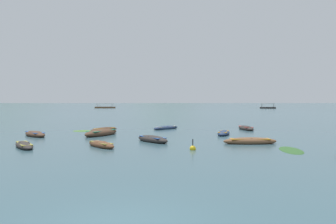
{
  "coord_description": "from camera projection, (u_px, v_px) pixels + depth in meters",
  "views": [
    {
      "loc": [
        1.03,
        -7.54,
        3.0
      ],
      "look_at": [
        2.09,
        42.73,
        1.43
      ],
      "focal_mm": 33.84,
      "sensor_mm": 36.0,
      "label": 1
    }
  ],
  "objects": [
    {
      "name": "ferry_1",
      "position": [
        105.0,
        107.0,
        157.81
      ],
      "size": [
        10.06,
        5.01,
        2.54
      ],
      "color": "brown",
      "rests_on": "ground"
    },
    {
      "name": "ferry_0",
      "position": [
        268.0,
        108.0,
        147.93
      ],
      "size": [
        7.36,
        3.55,
        2.54
      ],
      "color": "#2D2826",
      "rests_on": "ground"
    },
    {
      "name": "rowboat_1",
      "position": [
        250.0,
        141.0,
        22.84
      ],
      "size": [
        3.9,
        1.15,
        0.57
      ],
      "color": "brown",
      "rests_on": "ground"
    },
    {
      "name": "rowboat_2",
      "position": [
        224.0,
        133.0,
        29.08
      ],
      "size": [
        1.97,
        3.41,
        0.5
      ],
      "color": "navy",
      "rests_on": "ground"
    },
    {
      "name": "mooring_buoy",
      "position": [
        193.0,
        149.0,
        19.84
      ],
      "size": [
        0.39,
        0.39,
        0.8
      ],
      "color": "yellow",
      "rests_on": "ground"
    },
    {
      "name": "weed_patch_0",
      "position": [
        291.0,
        150.0,
        19.66
      ],
      "size": [
        1.85,
        3.5,
        0.14
      ],
      "primitive_type": "ellipsoid",
      "rotation": [
        0.0,
        0.0,
        1.4
      ],
      "color": "#2D5628",
      "rests_on": "ground"
    },
    {
      "name": "rowboat_9",
      "position": [
        24.0,
        145.0,
        21.03
      ],
      "size": [
        2.75,
        3.63,
        0.44
      ],
      "color": "#2D2826",
      "rests_on": "ground"
    },
    {
      "name": "rowboat_4",
      "position": [
        101.0,
        145.0,
        21.23
      ],
      "size": [
        2.65,
        3.07,
        0.48
      ],
      "color": "brown",
      "rests_on": "ground"
    },
    {
      "name": "mountain_1",
      "position": [
        3.0,
        86.0,
        2306.96
      ],
      "size": [
        1033.67,
        1033.67,
        238.84
      ],
      "primitive_type": "cone",
      "color": "#56665B",
      "rests_on": "ground"
    },
    {
      "name": "rowboat_3",
      "position": [
        246.0,
        128.0,
        34.48
      ],
      "size": [
        1.37,
        3.78,
        0.54
      ],
      "color": "#2D2826",
      "rests_on": "ground"
    },
    {
      "name": "rowboat_8",
      "position": [
        104.0,
        129.0,
        32.92
      ],
      "size": [
        2.8,
        3.17,
        0.48
      ],
      "color": "#4C3323",
      "rests_on": "ground"
    },
    {
      "name": "mountain_2",
      "position": [
        165.0,
        85.0,
        2150.14
      ],
      "size": [
        670.1,
        670.1,
        241.98
      ],
      "primitive_type": "cone",
      "color": "slate",
      "rests_on": "ground"
    },
    {
      "name": "ground_plane",
      "position": [
        161.0,
        103.0,
        1506.53
      ],
      "size": [
        6000.0,
        6000.0,
        0.0
      ],
      "primitive_type": "plane",
      "color": "#385660"
    },
    {
      "name": "weed_patch_2",
      "position": [
        84.0,
        131.0,
        32.75
      ],
      "size": [
        2.75,
        2.28,
        0.14
      ],
      "primitive_type": "ellipsoid",
      "rotation": [
        0.0,
        0.0,
        1.34
      ],
      "color": "#477033",
      "rests_on": "ground"
    },
    {
      "name": "rowboat_10",
      "position": [
        35.0,
        134.0,
        27.93
      ],
      "size": [
        3.26,
        3.55,
        0.56
      ],
      "color": "#4C3323",
      "rests_on": "ground"
    },
    {
      "name": "rowboat_6",
      "position": [
        166.0,
        128.0,
        35.22
      ],
      "size": [
        3.31,
        3.48,
        0.46
      ],
      "color": "navy",
      "rests_on": "ground"
    },
    {
      "name": "rowboat_5",
      "position": [
        153.0,
        139.0,
        24.01
      ],
      "size": [
        3.01,
        3.55,
        0.59
      ],
      "color": "#2D2826",
      "rests_on": "ground"
    },
    {
      "name": "rowboat_7",
      "position": [
        101.0,
        133.0,
        28.56
      ],
      "size": [
        3.17,
        4.49,
        0.73
      ],
      "color": "#4C3323",
      "rests_on": "ground"
    }
  ]
}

